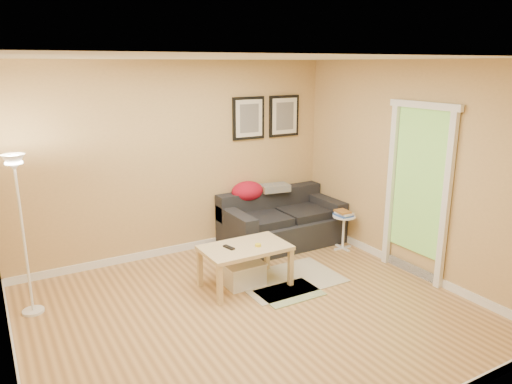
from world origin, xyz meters
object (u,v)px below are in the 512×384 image
at_px(sofa, 282,219).
at_px(side_table, 343,232).
at_px(book_stack, 343,213).
at_px(storage_bin, 244,274).
at_px(floor_lamp, 24,241).
at_px(coffee_table, 245,266).

xyz_separation_m(sofa, side_table, (0.64, -0.60, -0.13)).
bearing_deg(book_stack, storage_bin, -152.94).
bearing_deg(floor_lamp, sofa, 6.24).
relative_size(sofa, side_table, 3.47).
bearing_deg(coffee_table, storage_bin, 78.10).
height_order(side_table, book_stack, book_stack).
height_order(storage_bin, side_table, side_table).
distance_m(coffee_table, floor_lamp, 2.39).
xyz_separation_m(storage_bin, floor_lamp, (-2.25, 0.55, 0.66)).
xyz_separation_m(sofa, coffee_table, (-1.13, -0.94, -0.12)).
distance_m(sofa, floor_lamp, 3.43).
height_order(storage_bin, book_stack, book_stack).
distance_m(side_table, book_stack, 0.28).
height_order(coffee_table, book_stack, book_stack).
bearing_deg(storage_bin, coffee_table, -80.88).
height_order(book_stack, floor_lamp, floor_lamp).
bearing_deg(side_table, floor_lamp, 176.69).
xyz_separation_m(coffee_table, floor_lamp, (-2.25, 0.57, 0.56)).
distance_m(storage_bin, floor_lamp, 2.41).
bearing_deg(book_stack, sofa, 153.44).
bearing_deg(book_stack, side_table, -33.21).
height_order(coffee_table, side_table, coffee_table).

